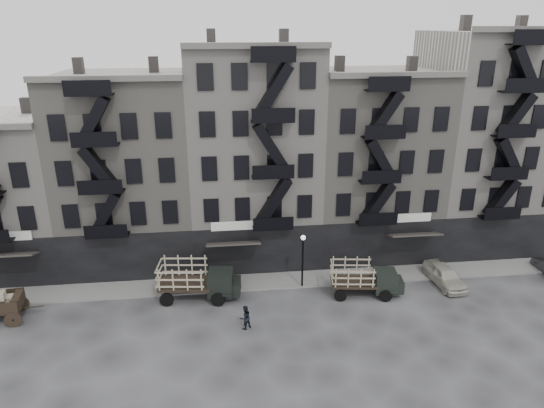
{
  "coord_description": "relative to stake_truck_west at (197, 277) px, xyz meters",
  "views": [
    {
      "loc": [
        -2.97,
        -28.72,
        18.59
      ],
      "look_at": [
        0.9,
        4.0,
        6.26
      ],
      "focal_mm": 32.0,
      "sensor_mm": 36.0,
      "label": 1
    }
  ],
  "objects": [
    {
      "name": "building_center",
      "position": [
        4.72,
        7.74,
        6.86
      ],
      "size": [
        10.0,
        11.35,
        18.2
      ],
      "color": "#A9A49B",
      "rests_on": "ground"
    },
    {
      "name": "lamp_post",
      "position": [
        7.72,
        0.52,
        1.14
      ],
      "size": [
        0.36,
        0.36,
        4.28
      ],
      "color": "black",
      "rests_on": "ground"
    },
    {
      "name": "building_mideast",
      "position": [
        14.72,
        7.75,
        5.86
      ],
      "size": [
        10.0,
        11.35,
        16.2
      ],
      "color": "gray",
      "rests_on": "ground"
    },
    {
      "name": "building_midwest",
      "position": [
        -5.28,
        7.75,
        5.86
      ],
      "size": [
        10.0,
        11.35,
        16.2
      ],
      "color": "gray",
      "rests_on": "ground"
    },
    {
      "name": "building_east",
      "position": [
        24.72,
        7.74,
        7.36
      ],
      "size": [
        10.0,
        11.35,
        19.2
      ],
      "color": "#A9A49B",
      "rests_on": "ground"
    },
    {
      "name": "building_west",
      "position": [
        -15.28,
        7.75,
        4.36
      ],
      "size": [
        10.0,
        11.35,
        13.2
      ],
      "color": "#A9A49B",
      "rests_on": "ground"
    },
    {
      "name": "stake_truck_east",
      "position": [
        12.0,
        -0.94,
        -0.17
      ],
      "size": [
        5.33,
        2.68,
        2.57
      ],
      "rotation": [
        0.0,
        0.0,
        -0.13
      ],
      "color": "black",
      "rests_on": "ground"
    },
    {
      "name": "stake_truck_west",
      "position": [
        0.0,
        0.0,
        0.0
      ],
      "size": [
        5.92,
        2.91,
        2.87
      ],
      "rotation": [
        0.0,
        0.0,
        -0.11
      ],
      "color": "black",
      "rests_on": "ground"
    },
    {
      "name": "car_east",
      "position": [
        18.5,
        -0.25,
        -0.9
      ],
      "size": [
        2.15,
        4.48,
        1.48
      ],
      "primitive_type": "imported",
      "rotation": [
        0.0,
        0.0,
        0.1
      ],
      "color": "#B3AEA0",
      "rests_on": "ground"
    },
    {
      "name": "pedestrian_mid",
      "position": [
        3.16,
        -4.15,
        -0.82
      ],
      "size": [
        1.0,
        0.93,
        1.64
      ],
      "primitive_type": "imported",
      "rotation": [
        0.0,
        0.0,
        3.66
      ],
      "color": "black",
      "rests_on": "ground"
    },
    {
      "name": "ground",
      "position": [
        4.72,
        -2.08,
        -1.64
      ],
      "size": [
        140.0,
        140.0,
        0.0
      ],
      "primitive_type": "plane",
      "color": "#38383A",
      "rests_on": "ground"
    },
    {
      "name": "sidewalk",
      "position": [
        4.72,
        1.67,
        -1.56
      ],
      "size": [
        55.0,
        2.5,
        0.15
      ],
      "primitive_type": "cube",
      "color": "slate",
      "rests_on": "ground"
    }
  ]
}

